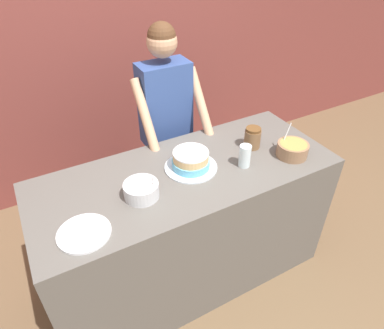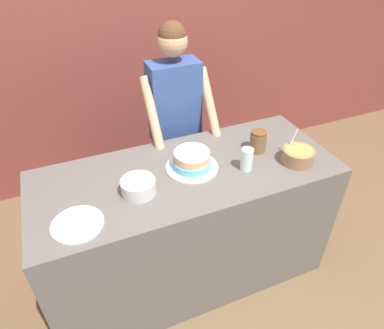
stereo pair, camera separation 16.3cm
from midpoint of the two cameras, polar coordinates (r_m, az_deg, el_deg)
name	(u,v)px [view 1 (the left image)]	position (r m, az deg, el deg)	size (l,w,h in m)	color
ground_plane	(214,310)	(2.42, 1.58, -23.12)	(14.00, 14.00, 0.00)	brown
wall_back	(105,38)	(2.93, -16.01, 19.64)	(10.00, 0.05, 2.60)	brown
counter	(187,226)	(2.25, -2.88, -10.30)	(1.76, 0.72, 0.90)	#5B5651
person_baker	(166,115)	(2.38, -6.31, 8.21)	(0.46, 0.43, 1.57)	#2D2D38
cake	(191,161)	(1.94, -2.60, 0.52)	(0.30, 0.30, 0.11)	silver
frosting_bowl_white	(141,190)	(1.78, -11.06, -4.22)	(0.18, 0.18, 0.15)	silver
frosting_bowl_olive	(292,149)	(2.11, 14.30, 2.45)	(0.19, 0.19, 0.19)	#936B4C
drinking_glass	(245,156)	(1.96, 6.46, 1.35)	(0.07, 0.07, 0.14)	silver
ceramic_plate	(84,233)	(1.69, -20.25, -10.79)	(0.25, 0.25, 0.01)	silver
stoneware_jar	(252,138)	(2.13, 7.91, 4.37)	(0.10, 0.10, 0.14)	brown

